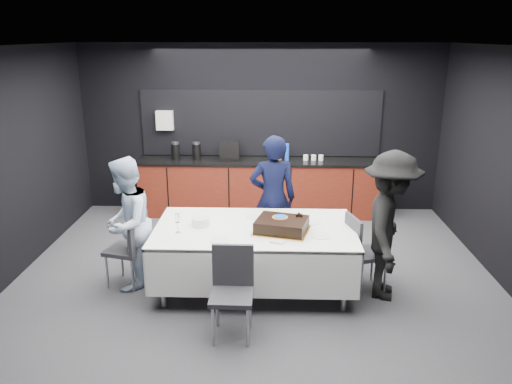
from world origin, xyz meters
TOP-DOWN VIEW (x-y plane):
  - ground at (0.00, 0.00)m, footprint 6.00×6.00m
  - room_shell at (0.00, 0.00)m, footprint 6.04×5.04m
  - kitchenette at (-0.02, 2.22)m, footprint 4.10×0.64m
  - party_table at (0.00, -0.40)m, footprint 2.32×1.32m
  - cake_assembly at (0.31, -0.52)m, footprint 0.70×0.62m
  - plate_stack at (-0.63, -0.37)m, footprint 0.21×0.21m
  - loose_plate_near at (-0.37, -0.81)m, footprint 0.22×0.22m
  - loose_plate_right_a at (0.69, -0.24)m, footprint 0.19×0.19m
  - loose_plate_right_b at (0.74, -0.65)m, footprint 0.22×0.22m
  - loose_plate_far at (-0.02, -0.06)m, footprint 0.22×0.22m
  - fork_pile at (0.26, -0.84)m, footprint 0.17×0.13m
  - champagne_flute at (-0.86, -0.59)m, footprint 0.06×0.06m
  - chair_left at (-1.48, -0.38)m, footprint 0.51×0.51m
  - chair_right at (1.25, -0.39)m, footprint 0.52×0.52m
  - chair_near at (-0.19, -1.35)m, footprint 0.43×0.43m
  - person_center at (0.21, 0.45)m, footprint 0.66×0.47m
  - person_left at (-1.51, -0.38)m, footprint 0.67×0.83m
  - person_right at (1.53, -0.53)m, footprint 0.89×1.24m

SIDE VIEW (x-z plane):
  - ground at x=0.00m, z-range 0.00..0.00m
  - chair_left at x=-1.48m, z-range 0.07..1.00m
  - chair_right at x=1.25m, z-range 0.07..1.00m
  - chair_near at x=-0.19m, z-range 0.07..1.00m
  - kitchenette at x=-0.02m, z-range -0.48..1.57m
  - party_table at x=0.00m, z-range 0.25..1.03m
  - loose_plate_near at x=-0.37m, z-range 0.78..0.79m
  - loose_plate_right_a at x=0.69m, z-range 0.78..0.79m
  - loose_plate_right_b at x=0.74m, z-range 0.78..0.79m
  - loose_plate_far at x=-0.02m, z-range 0.78..0.79m
  - fork_pile at x=0.26m, z-range 0.78..0.80m
  - person_left at x=-1.51m, z-range 0.00..1.59m
  - plate_stack at x=-0.63m, z-range 0.78..0.88m
  - person_center at x=0.21m, z-range 0.00..1.70m
  - cake_assembly at x=0.31m, z-range 0.76..0.95m
  - person_right at x=1.53m, z-range 0.00..1.72m
  - champagne_flute at x=-0.86m, z-range 0.83..1.05m
  - room_shell at x=0.00m, z-range 0.45..3.27m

